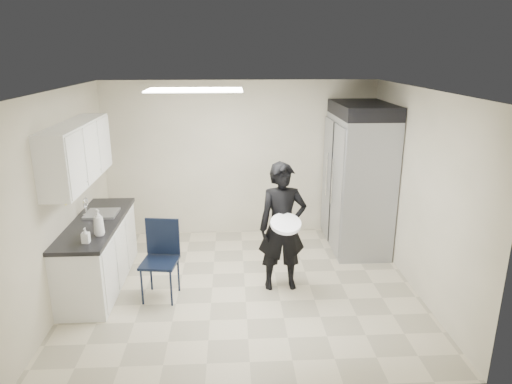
{
  "coord_description": "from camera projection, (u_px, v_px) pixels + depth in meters",
  "views": [
    {
      "loc": [
        -0.15,
        -5.49,
        3.04
      ],
      "look_at": [
        0.16,
        0.2,
        1.27
      ],
      "focal_mm": 32.0,
      "sensor_mm": 36.0,
      "label": 1
    }
  ],
  "objects": [
    {
      "name": "notice_sticker_left",
      "position": [
        67.0,
        201.0,
        5.76
      ],
      "size": [
        0.0,
        0.12,
        0.07
      ],
      "primitive_type": "cube",
      "color": "yellow",
      "rests_on": "left_wall"
    },
    {
      "name": "soap_bottle_b",
      "position": [
        85.0,
        235.0,
        5.27
      ],
      "size": [
        0.09,
        0.09,
        0.19
      ],
      "primitive_type": "imported",
      "rotation": [
        0.0,
        0.0,
        -0.04
      ],
      "color": "#AAACB7",
      "rests_on": "countertop"
    },
    {
      "name": "fridge_compressor",
      "position": [
        363.0,
        110.0,
        6.81
      ],
      "size": [
        0.8,
        1.35,
        0.2
      ],
      "primitive_type": "cube",
      "color": "black",
      "rests_on": "commercial_fridge"
    },
    {
      "name": "faucet",
      "position": [
        86.0,
        207.0,
        6.16
      ],
      "size": [
        0.02,
        0.02,
        0.24
      ],
      "primitive_type": "cylinder",
      "color": "silver",
      "rests_on": "countertop"
    },
    {
      "name": "bucket_lid",
      "position": [
        286.0,
        224.0,
        5.63
      ],
      "size": [
        0.4,
        0.4,
        0.05
      ],
      "primitive_type": "cylinder",
      "rotation": [
        0.0,
        0.0,
        0.05
      ],
      "color": "silver",
      "rests_on": "man_tuxedo"
    },
    {
      "name": "soap_bottle_a",
      "position": [
        99.0,
        222.0,
        5.46
      ],
      "size": [
        0.18,
        0.18,
        0.33
      ],
      "primitive_type": "imported",
      "rotation": [
        0.0,
        0.0,
        0.59
      ],
      "color": "silver",
      "rests_on": "countertop"
    },
    {
      "name": "notice_sticker_right",
      "position": [
        72.0,
        200.0,
        5.96
      ],
      "size": [
        0.0,
        0.12,
        0.07
      ],
      "primitive_type": "cube",
      "color": "yellow",
      "rests_on": "left_wall"
    },
    {
      "name": "folding_chair",
      "position": [
        159.0,
        263.0,
        5.74
      ],
      "size": [
        0.49,
        0.49,
        0.98
      ],
      "primitive_type": "cube",
      "rotation": [
        0.0,
        0.0,
        -0.14
      ],
      "color": "black",
      "rests_on": "floor"
    },
    {
      "name": "man_tuxedo",
      "position": [
        282.0,
        227.0,
        5.91
      ],
      "size": [
        0.65,
        0.45,
        1.71
      ],
      "primitive_type": "imported",
      "rotation": [
        0.0,
        0.0,
        0.05
      ],
      "color": "black",
      "rests_on": "floor"
    },
    {
      "name": "upper_cabinets",
      "position": [
        77.0,
        153.0,
        5.69
      ],
      "size": [
        0.35,
        1.8,
        0.75
      ],
      "primitive_type": "cube",
      "color": "silver",
      "rests_on": "left_wall"
    },
    {
      "name": "left_wall",
      "position": [
        63.0,
        198.0,
        5.64
      ],
      "size": [
        0.0,
        4.0,
        4.0
      ],
      "primitive_type": "plane",
      "rotation": [
        1.57,
        0.0,
        1.57
      ],
      "color": "beige",
      "rests_on": "floor"
    },
    {
      "name": "towel_dispenser",
      "position": [
        99.0,
        150.0,
        6.84
      ],
      "size": [
        0.22,
        0.3,
        0.35
      ],
      "primitive_type": "cube",
      "color": "black",
      "rests_on": "left_wall"
    },
    {
      "name": "right_wall",
      "position": [
        418.0,
        192.0,
        5.88
      ],
      "size": [
        0.0,
        4.0,
        4.0
      ],
      "primitive_type": "plane",
      "rotation": [
        1.57,
        0.0,
        -1.57
      ],
      "color": "beige",
      "rests_on": "floor"
    },
    {
      "name": "floor",
      "position": [
        245.0,
        287.0,
        6.15
      ],
      "size": [
        4.5,
        4.5,
        0.0
      ],
      "primitive_type": "plane",
      "color": "#BCB194",
      "rests_on": "ground"
    },
    {
      "name": "ceiling",
      "position": [
        243.0,
        90.0,
        5.38
      ],
      "size": [
        4.5,
        4.5,
        0.0
      ],
      "primitive_type": "plane",
      "rotation": [
        3.14,
        0.0,
        0.0
      ],
      "color": "white",
      "rests_on": "back_wall"
    },
    {
      "name": "countertop",
      "position": [
        95.0,
        223.0,
        5.97
      ],
      "size": [
        0.64,
        1.95,
        0.05
      ],
      "primitive_type": "cube",
      "color": "black",
      "rests_on": "lower_counter"
    },
    {
      "name": "sink",
      "position": [
        102.0,
        217.0,
        6.22
      ],
      "size": [
        0.42,
        0.4,
        0.14
      ],
      "primitive_type": "cube",
      "color": "gray",
      "rests_on": "countertop"
    },
    {
      "name": "ceiling_panel",
      "position": [
        195.0,
        90.0,
        5.73
      ],
      "size": [
        1.2,
        0.6,
        0.02
      ],
      "primitive_type": "cube",
      "color": "white",
      "rests_on": "ceiling"
    },
    {
      "name": "commercial_fridge",
      "position": [
        358.0,
        184.0,
        7.15
      ],
      "size": [
        0.8,
        1.35,
        2.1
      ],
      "primitive_type": "cube",
      "color": "gray",
      "rests_on": "floor"
    },
    {
      "name": "lower_counter",
      "position": [
        99.0,
        255.0,
        6.11
      ],
      "size": [
        0.6,
        1.9,
        0.86
      ],
      "primitive_type": "cube",
      "color": "silver",
      "rests_on": "floor"
    },
    {
      "name": "back_wall",
      "position": [
        240.0,
        159.0,
        7.67
      ],
      "size": [
        4.5,
        0.0,
        4.5
      ],
      "primitive_type": "plane",
      "rotation": [
        1.57,
        0.0,
        0.0
      ],
      "color": "beige",
      "rests_on": "floor"
    }
  ]
}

